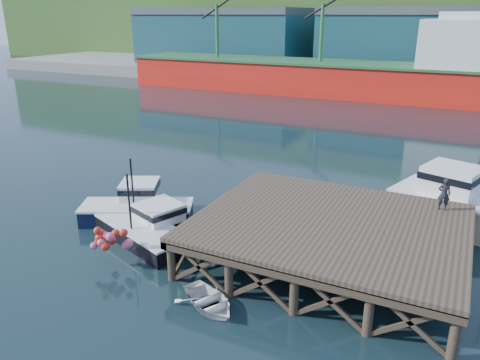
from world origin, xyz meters
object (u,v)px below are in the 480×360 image
Objects in this scene: dinghy at (209,301)px; boat_black at (146,227)px; boat_navy at (138,206)px; dockworker at (444,194)px.

boat_black is at bearing 86.02° from dinghy.
boat_black is (2.03, -1.90, -0.08)m from boat_navy.
dinghy is 12.48m from dockworker.
boat_navy is at bearing 83.09° from dinghy.
dockworker is at bearing 42.96° from boat_black.
dockworker reaches higher than dinghy.
dockworker is at bearing -10.50° from dinghy.
dinghy is (5.89, -3.79, -0.40)m from boat_black.
dinghy is at bearing -62.03° from boat_navy.
dinghy is (7.92, -5.68, -0.48)m from boat_navy.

